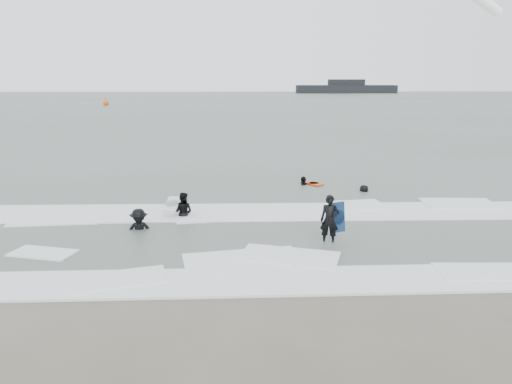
{
  "coord_description": "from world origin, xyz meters",
  "views": [
    {
      "loc": [
        -0.51,
        -12.57,
        5.19
      ],
      "look_at": [
        0.0,
        5.0,
        1.1
      ],
      "focal_mm": 35.0,
      "sensor_mm": 36.0,
      "label": 1
    }
  ],
  "objects_px": {
    "surfer_breaker": "(139,231)",
    "vessel_horizon": "(346,88)",
    "surfer_wading": "(184,218)",
    "surfer_right_far": "(364,192)",
    "buoy": "(106,103)",
    "surfer_centre": "(329,244)",
    "surfer_right_near": "(303,186)"
  },
  "relations": [
    {
      "from": "surfer_centre",
      "to": "surfer_breaker",
      "type": "bearing_deg",
      "value": -179.08
    },
    {
      "from": "surfer_right_far",
      "to": "vessel_horizon",
      "type": "xyz_separation_m",
      "value": [
        27.05,
        135.35,
        1.55
      ]
    },
    {
      "from": "buoy",
      "to": "vessel_horizon",
      "type": "xyz_separation_m",
      "value": [
        57.18,
        65.1,
        1.14
      ]
    },
    {
      "from": "surfer_centre",
      "to": "surfer_breaker",
      "type": "distance_m",
      "value": 6.46
    },
    {
      "from": "surfer_right_near",
      "to": "buoy",
      "type": "xyz_separation_m",
      "value": [
        -27.54,
        68.72,
        0.42
      ]
    },
    {
      "from": "vessel_horizon",
      "to": "surfer_right_near",
      "type": "bearing_deg",
      "value": -102.49
    },
    {
      "from": "surfer_wading",
      "to": "surfer_right_near",
      "type": "xyz_separation_m",
      "value": [
        5.2,
        5.47,
        0.0
      ]
    },
    {
      "from": "surfer_breaker",
      "to": "vessel_horizon",
      "type": "bearing_deg",
      "value": 66.96
    },
    {
      "from": "surfer_wading",
      "to": "vessel_horizon",
      "type": "relative_size",
      "value": 0.05
    },
    {
      "from": "surfer_breaker",
      "to": "surfer_right_far",
      "type": "height_order",
      "value": "surfer_breaker"
    },
    {
      "from": "buoy",
      "to": "vessel_horizon",
      "type": "distance_m",
      "value": 86.66
    },
    {
      "from": "surfer_centre",
      "to": "surfer_right_near",
      "type": "distance_m",
      "value": 8.64
    },
    {
      "from": "surfer_right_far",
      "to": "vessel_horizon",
      "type": "distance_m",
      "value": 138.04
    },
    {
      "from": "surfer_centre",
      "to": "surfer_right_far",
      "type": "xyz_separation_m",
      "value": [
        2.85,
        7.1,
        0.0
      ]
    },
    {
      "from": "surfer_centre",
      "to": "surfer_right_far",
      "type": "height_order",
      "value": "surfer_centre"
    },
    {
      "from": "surfer_wading",
      "to": "surfer_right_far",
      "type": "relative_size",
      "value": 1.02
    },
    {
      "from": "surfer_centre",
      "to": "vessel_horizon",
      "type": "bearing_deg",
      "value": 92.55
    },
    {
      "from": "surfer_right_near",
      "to": "vessel_horizon",
      "type": "bearing_deg",
      "value": -167.08
    },
    {
      "from": "surfer_wading",
      "to": "surfer_right_near",
      "type": "height_order",
      "value": "surfer_right_near"
    },
    {
      "from": "surfer_wading",
      "to": "surfer_right_far",
      "type": "distance_m",
      "value": 8.74
    },
    {
      "from": "surfer_wading",
      "to": "surfer_breaker",
      "type": "height_order",
      "value": "surfer_breaker"
    },
    {
      "from": "surfer_right_far",
      "to": "vessel_horizon",
      "type": "relative_size",
      "value": 0.05
    },
    {
      "from": "buoy",
      "to": "vessel_horizon",
      "type": "bearing_deg",
      "value": 48.71
    },
    {
      "from": "surfer_centre",
      "to": "surfer_wading",
      "type": "distance_m",
      "value": 5.88
    },
    {
      "from": "surfer_centre",
      "to": "vessel_horizon",
      "type": "relative_size",
      "value": 0.05
    },
    {
      "from": "surfer_right_near",
      "to": "surfer_right_far",
      "type": "bearing_deg",
      "value": 84.84
    },
    {
      "from": "surfer_wading",
      "to": "surfer_right_far",
      "type": "height_order",
      "value": "surfer_wading"
    },
    {
      "from": "surfer_right_far",
      "to": "buoy",
      "type": "bearing_deg",
      "value": -92.82
    },
    {
      "from": "surfer_right_far",
      "to": "buoy",
      "type": "xyz_separation_m",
      "value": [
        -30.13,
        70.25,
        0.42
      ]
    },
    {
      "from": "surfer_breaker",
      "to": "buoy",
      "type": "height_order",
      "value": "buoy"
    },
    {
      "from": "buoy",
      "to": "vessel_horizon",
      "type": "relative_size",
      "value": 0.05
    },
    {
      "from": "surfer_centre",
      "to": "surfer_wading",
      "type": "relative_size",
      "value": 1.05
    }
  ]
}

